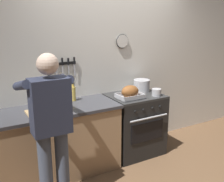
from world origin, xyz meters
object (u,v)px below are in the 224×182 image
Objects in this scene: stock_pot at (142,86)px; bottle_dish_soap at (52,96)px; roasting_pan at (130,93)px; saucepan at (156,92)px; stove at (135,124)px; bottle_soy_sauce at (59,99)px; person_cook at (51,123)px; cutting_board at (42,111)px; bottle_cooking_oil at (73,93)px.

bottle_dish_soap is (-1.35, 0.12, -0.00)m from stock_pot.
roasting_pan is 2.66× the size of saucepan.
stove is at bearing -148.83° from stock_pot.
stock_pot is 1.29m from bottle_soy_sauce.
bottle_soy_sauce is (0.32, 0.66, 0.03)m from person_cook.
stove is at bearing -4.29° from bottle_soy_sauce.
stove is 1.45m from cutting_board.
bottle_dish_soap is 0.16m from bottle_soy_sauce.
person_cook is 1.70m from saucepan.
bottle_cooking_oil is 0.29m from bottle_dish_soap.
roasting_pan is 1.05m from bottle_dish_soap.
stove is at bearing 141.81° from saucepan.
saucepan reaches higher than cutting_board.
stove is at bearing -11.50° from bottle_dish_soap.
person_cook is 0.93m from bottle_cooking_oil.
saucepan is at bearing -11.31° from bottle_soy_sauce.
bottle_cooking_oil is (-0.88, 0.18, 0.55)m from stove.
person_cook reaches higher than saucepan.
bottle_soy_sauce is at bearing -70.37° from bottle_dish_soap.
stove is 1.61m from person_cook.
stock_pot is at bearing -70.97° from person_cook.
stock_pot is 0.68× the size of cutting_board.
bottle_soy_sauce is at bearing 168.69° from saucepan.
person_cook is at bearing -159.57° from roasting_pan.
saucepan is 0.37× the size of cutting_board.
stock_pot is at bearing 1.44° from bottle_soy_sauce.
roasting_pan is (-0.16, -0.11, 0.53)m from stove.
bottle_cooking_oil is at bearing 168.54° from stove.
stock_pot is (0.35, 0.22, 0.01)m from roasting_pan.
bottle_cooking_oil is 0.24m from bottle_soy_sauce.
cutting_board is at bearing -124.94° from bottle_dish_soap.
bottle_dish_soap is (0.26, 0.81, 0.03)m from person_cook.
person_cook is 1.34m from roasting_pan.
stove is 3.70× the size of stock_pot.
bottle_cooking_oil reaches higher than bottle_soy_sauce.
saucepan is (1.66, 0.39, -0.00)m from person_cook.
stove is at bearing 2.87° from cutting_board.
bottle_dish_soap is 1.03× the size of bottle_soy_sauce.
stock_pot is at bearing 32.12° from roasting_pan.
saucepan is (0.40, -0.08, -0.03)m from roasting_pan.
roasting_pan is 0.96m from bottle_soy_sauce.
bottle_cooking_oil is at bearing 176.63° from stock_pot.
bottle_cooking_oil is (-1.11, 0.36, 0.05)m from saucepan.
cutting_board is 0.38m from bottle_dish_soap.
roasting_pan is 0.98× the size of cutting_board.
roasting_pan reaches higher than cutting_board.
person_cook is at bearing -166.76° from saucepan.
roasting_pan is at bearing -146.79° from stove.
cutting_board is 0.32m from bottle_soy_sauce.
bottle_soy_sauce reaches higher than stock_pot.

